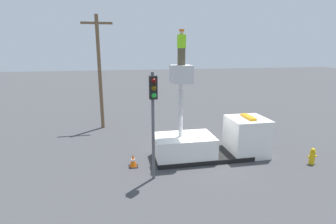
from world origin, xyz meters
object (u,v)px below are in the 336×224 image
Objects in this scene: bucket_truck at (213,140)px; traffic_light_pole at (153,106)px; worker at (181,47)px; traffic_cone_rear at (133,161)px; utility_pole at (100,69)px; fire_hydrant at (312,156)px.

bucket_truck reaches higher than traffic_light_pole.
worker is 0.35× the size of traffic_light_pole.
bucket_truck is 3.67× the size of worker.
utility_pole is (-1.85, 7.39, 4.15)m from traffic_cone_rear.
worker reaches higher than traffic_cone_rear.
utility_pole reaches higher than traffic_cone_rear.
traffic_light_pole is 3.70m from traffic_cone_rear.
worker reaches higher than traffic_light_pole.
traffic_cone_rear is at bearing 119.31° from traffic_light_pole.
traffic_light_pole reaches higher than fire_hydrant.
traffic_light_pole is (-3.65, -2.00, 2.59)m from bucket_truck.
fire_hydrant is 14.86m from utility_pole.
fire_hydrant is (4.82, -1.93, -0.54)m from bucket_truck.
fire_hydrant is at bearing -21.84° from bucket_truck.
traffic_light_pole is at bearing -73.06° from utility_pole.
traffic_light_pole is at bearing -131.10° from worker.
worker is 0.21× the size of utility_pole.
utility_pole reaches higher than worker.
utility_pole reaches higher than bucket_truck.
utility_pole is (-4.47, 6.96, -1.57)m from worker.
utility_pole reaches higher than fire_hydrant.
fire_hydrant is 1.28× the size of traffic_cone_rear.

